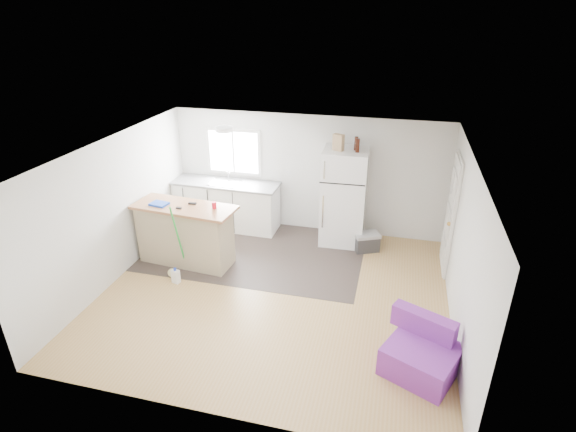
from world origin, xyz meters
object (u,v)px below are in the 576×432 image
at_px(kitchen_cabinets, 227,204).
at_px(refrigerator, 344,197).
at_px(cooler, 366,242).
at_px(purple_seat, 421,354).
at_px(peninsula, 185,234).
at_px(mop, 174,264).
at_px(bottle_right, 356,144).
at_px(bottle_left, 358,146).
at_px(cardboard_box, 338,142).
at_px(blue_tray, 159,204).
at_px(cleaner_jug, 176,276).
at_px(red_cup, 214,205).

bearing_deg(kitchen_cabinets, refrigerator, -0.16).
bearing_deg(cooler, purple_seat, -97.18).
height_order(peninsula, mop, mop).
relative_size(peninsula, refrigerator, 1.00).
bearing_deg(bottle_right, cooler, -41.10).
distance_m(bottle_left, bottle_right, 0.13).
bearing_deg(kitchen_cabinets, mop, -94.05).
bearing_deg(bottle_right, purple_seat, -68.39).
distance_m(refrigerator, mop, 3.39).
relative_size(refrigerator, cardboard_box, 6.27).
bearing_deg(mop, blue_tray, 131.39).
bearing_deg(blue_tray, bottle_right, 26.22).
distance_m(cardboard_box, bottle_right, 0.33).
bearing_deg(refrigerator, cooler, -30.72).
relative_size(kitchen_cabinets, bottle_left, 8.95).
xyz_separation_m(peninsula, blue_tray, (-0.41, -0.06, 0.57)).
xyz_separation_m(refrigerator, cleaner_jug, (-2.52, -2.20, -0.82)).
height_order(peninsula, purple_seat, peninsula).
bearing_deg(bottle_left, purple_seat, -68.24).
height_order(purple_seat, cardboard_box, cardboard_box).
bearing_deg(bottle_right, kitchen_cabinets, 179.03).
bearing_deg(cardboard_box, purple_seat, -63.19).
bearing_deg(blue_tray, cleaner_jug, -50.72).
distance_m(blue_tray, cardboard_box, 3.38).
bearing_deg(cooler, bottle_right, 113.97).
xyz_separation_m(blue_tray, bottle_right, (3.21, 1.58, 0.87)).
bearing_deg(bottle_left, cooler, -30.33).
height_order(cooler, cardboard_box, cardboard_box).
bearing_deg(cardboard_box, peninsula, -150.08).
bearing_deg(cardboard_box, kitchen_cabinets, 176.63).
relative_size(red_cup, bottle_right, 0.48).
relative_size(kitchen_cabinets, peninsula, 1.19).
bearing_deg(red_cup, peninsula, -176.93).
relative_size(cardboard_box, bottle_left, 1.20).
relative_size(refrigerator, cooler, 3.34).
height_order(mop, blue_tray, mop).
bearing_deg(bottle_right, refrigerator, -173.43).
relative_size(purple_seat, red_cup, 9.12).
xyz_separation_m(kitchen_cabinets, blue_tray, (-0.59, -1.63, 0.63)).
distance_m(kitchen_cabinets, cleaner_jug, 2.30).
bearing_deg(cleaner_jug, peninsula, 114.49).
bearing_deg(red_cup, cleaner_jug, -122.83).
bearing_deg(purple_seat, peninsula, -178.82).
relative_size(cooler, blue_tray, 1.88).
xyz_separation_m(cleaner_jug, bottle_left, (2.72, 2.10, 1.88)).
distance_m(purple_seat, bottle_left, 3.83).
bearing_deg(cardboard_box, blue_tray, -152.78).
height_order(peninsula, cardboard_box, cardboard_box).
height_order(mop, red_cup, mop).
relative_size(cardboard_box, bottle_right, 1.20).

